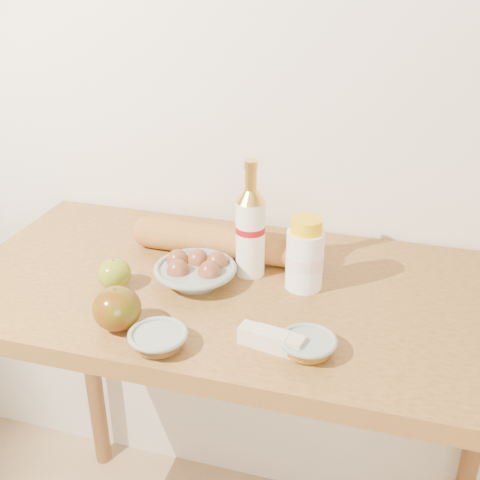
# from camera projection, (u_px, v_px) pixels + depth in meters

# --- Properties ---
(back_wall) EXTENTS (3.50, 0.02, 2.60)m
(back_wall) POSITION_uv_depth(u_px,v_px,m) (285.00, 59.00, 1.34)
(back_wall) COLOR silver
(back_wall) RESTS_ON ground
(table) EXTENTS (1.20, 0.60, 0.90)m
(table) POSITION_uv_depth(u_px,v_px,m) (244.00, 335.00, 1.29)
(table) COLOR #A57235
(table) RESTS_ON ground
(bourbon_bottle) EXTENTS (0.07, 0.07, 0.25)m
(bourbon_bottle) POSITION_uv_depth(u_px,v_px,m) (250.00, 230.00, 1.24)
(bourbon_bottle) COLOR white
(bourbon_bottle) RESTS_ON table
(cream_bottle) EXTENTS (0.09, 0.09, 0.15)m
(cream_bottle) POSITION_uv_depth(u_px,v_px,m) (305.00, 256.00, 1.21)
(cream_bottle) COLOR white
(cream_bottle) RESTS_ON table
(egg_bowl) EXTENTS (0.20, 0.20, 0.06)m
(egg_bowl) POSITION_uv_depth(u_px,v_px,m) (196.00, 271.00, 1.24)
(egg_bowl) COLOR gray
(egg_bowl) RESTS_ON table
(baguette) EXTENTS (0.44, 0.08, 0.07)m
(baguette) POSITION_uv_depth(u_px,v_px,m) (223.00, 242.00, 1.34)
(baguette) COLOR #C1823A
(baguette) RESTS_ON table
(apple_yellowgreen) EXTENTS (0.09, 0.09, 0.06)m
(apple_yellowgreen) POSITION_uv_depth(u_px,v_px,m) (114.00, 274.00, 1.22)
(apple_yellowgreen) COLOR #A48D20
(apple_yellowgreen) RESTS_ON table
(apple_redgreen_front) EXTENTS (0.09, 0.09, 0.08)m
(apple_redgreen_front) POSITION_uv_depth(u_px,v_px,m) (117.00, 309.00, 1.09)
(apple_redgreen_front) COLOR maroon
(apple_redgreen_front) RESTS_ON table
(sugar_bowl) EXTENTS (0.13, 0.13, 0.03)m
(sugar_bowl) POSITION_uv_depth(u_px,v_px,m) (158.00, 339.00, 1.05)
(sugar_bowl) COLOR gray
(sugar_bowl) RESTS_ON table
(syrup_bowl) EXTENTS (0.12, 0.12, 0.03)m
(syrup_bowl) POSITION_uv_depth(u_px,v_px,m) (308.00, 345.00, 1.03)
(syrup_bowl) COLOR gray
(syrup_bowl) RESTS_ON table
(butter_stick) EXTENTS (0.12, 0.05, 0.03)m
(butter_stick) POSITION_uv_depth(u_px,v_px,m) (271.00, 340.00, 1.04)
(butter_stick) COLOR beige
(butter_stick) RESTS_ON table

